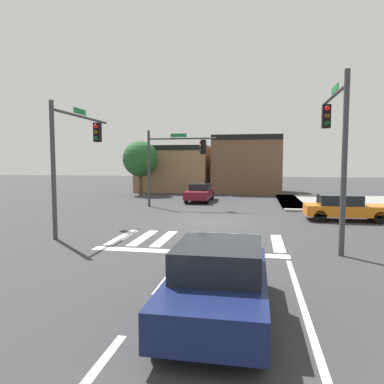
{
  "coord_description": "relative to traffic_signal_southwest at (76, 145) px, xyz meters",
  "views": [
    {
      "loc": [
        2.29,
        -18.25,
        3.05
      ],
      "look_at": [
        -0.94,
        -0.48,
        1.56
      ],
      "focal_mm": 33.46,
      "sensor_mm": 36.0,
      "label": 1
    }
  ],
  "objects": [
    {
      "name": "ground_plane",
      "position": [
        5.6,
        3.51,
        -3.84
      ],
      "size": [
        120.0,
        120.0,
        0.0
      ],
      "primitive_type": "plane",
      "color": "#353538"
    },
    {
      "name": "crosswalk_near",
      "position": [
        5.6,
        -0.99,
        -3.84
      ],
      "size": [
        6.63,
        3.02,
        0.01
      ],
      "color": "silver",
      "rests_on": "ground_plane"
    },
    {
      "name": "lane_markings",
      "position": [
        6.71,
        -8.51,
        -3.84
      ],
      "size": [
        6.8,
        20.25,
        0.01
      ],
      "color": "white",
      "rests_on": "ground_plane"
    },
    {
      "name": "bike_detector_marking",
      "position": [
        7.22,
        -5.83,
        -3.84
      ],
      "size": [
        1.01,
        1.01,
        0.01
      ],
      "color": "yellow",
      "rests_on": "ground_plane"
    },
    {
      "name": "curb_corner_northeast",
      "position": [
        14.09,
        12.93,
        -3.77
      ],
      "size": [
        10.0,
        10.6,
        0.15
      ],
      "color": "gray",
      "rests_on": "ground_plane"
    },
    {
      "name": "storefront_row",
      "position": [
        3.58,
        22.3,
        -1.17
      ],
      "size": [
        14.64,
        6.09,
        5.71
      ],
      "color": "#93704C",
      "rests_on": "ground_plane"
    },
    {
      "name": "traffic_signal_southwest",
      "position": [
        0.0,
        0.0,
        0.0
      ],
      "size": [
        0.32,
        5.16,
        5.47
      ],
      "rotation": [
        0.0,
        0.0,
        1.57
      ],
      "color": "#383A3D",
      "rests_on": "ground_plane"
    },
    {
      "name": "traffic_signal_northwest",
      "position": [
        2.32,
        8.97,
        -0.31
      ],
      "size": [
        4.74,
        0.32,
        5.23
      ],
      "color": "#383A3D",
      "rests_on": "ground_plane"
    },
    {
      "name": "traffic_signal_southeast",
      "position": [
        10.65,
        -1.1,
        0.22
      ],
      "size": [
        0.32,
        4.13,
        5.99
      ],
      "rotation": [
        0.0,
        0.0,
        1.57
      ],
      "color": "#383A3D",
      "rests_on": "ground_plane"
    },
    {
      "name": "car_navy",
      "position": [
        7.19,
        -7.92,
        -3.1
      ],
      "size": [
        1.84,
        4.28,
        1.49
      ],
      "rotation": [
        0.0,
        0.0,
        1.57
      ],
      "color": "#141E4C",
      "rests_on": "ground_plane"
    },
    {
      "name": "car_orange",
      "position": [
        12.43,
        5.02,
        -3.15
      ],
      "size": [
        4.18,
        1.76,
        1.37
      ],
      "color": "orange",
      "rests_on": "ground_plane"
    },
    {
      "name": "car_maroon",
      "position": [
        3.49,
        13.03,
        -3.14
      ],
      "size": [
        1.77,
        4.77,
        1.38
      ],
      "rotation": [
        0.0,
        0.0,
        -1.57
      ],
      "color": "maroon",
      "rests_on": "ground_plane"
    },
    {
      "name": "roadside_tree",
      "position": [
        -2.9,
        17.51,
        -0.46
      ],
      "size": [
        3.33,
        3.33,
        5.06
      ],
      "color": "#4C3823",
      "rests_on": "ground_plane"
    }
  ]
}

